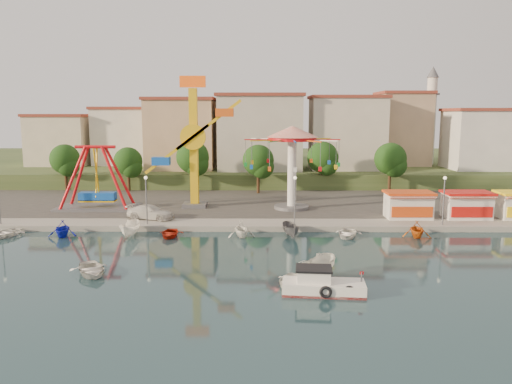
{
  "coord_description": "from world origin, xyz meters",
  "views": [
    {
      "loc": [
        4.23,
        -39.85,
        12.53
      ],
      "look_at": [
        3.82,
        14.0,
        4.0
      ],
      "focal_mm": 35.0,
      "sensor_mm": 36.0,
      "label": 1
    }
  ],
  "objects_px": {
    "pirate_ship_ride": "(97,179)",
    "skiff": "(317,269)",
    "wave_swinger": "(292,148)",
    "cabin_motorboat": "(321,286)",
    "van": "(151,212)",
    "kamikaze_tower": "(197,146)",
    "rowboat_a": "(91,269)"
  },
  "relations": [
    {
      "from": "kamikaze_tower",
      "to": "wave_swinger",
      "type": "height_order",
      "value": "kamikaze_tower"
    },
    {
      "from": "pirate_ship_ride",
      "to": "van",
      "type": "relative_size",
      "value": 1.85
    },
    {
      "from": "wave_swinger",
      "to": "van",
      "type": "xyz_separation_m",
      "value": [
        -16.47,
        -6.31,
        -6.81
      ]
    },
    {
      "from": "pirate_ship_ride",
      "to": "skiff",
      "type": "bearing_deg",
      "value": -45.62
    },
    {
      "from": "cabin_motorboat",
      "to": "wave_swinger",
      "type": "bearing_deg",
      "value": 95.51
    },
    {
      "from": "wave_swinger",
      "to": "skiff",
      "type": "height_order",
      "value": "wave_swinger"
    },
    {
      "from": "pirate_ship_ride",
      "to": "van",
      "type": "distance_m",
      "value": 10.46
    },
    {
      "from": "pirate_ship_ride",
      "to": "cabin_motorboat",
      "type": "height_order",
      "value": "pirate_ship_ride"
    },
    {
      "from": "rowboat_a",
      "to": "van",
      "type": "height_order",
      "value": "van"
    },
    {
      "from": "pirate_ship_ride",
      "to": "van",
      "type": "height_order",
      "value": "pirate_ship_ride"
    },
    {
      "from": "cabin_motorboat",
      "to": "skiff",
      "type": "height_order",
      "value": "cabin_motorboat"
    },
    {
      "from": "pirate_ship_ride",
      "to": "wave_swinger",
      "type": "relative_size",
      "value": 0.86
    },
    {
      "from": "cabin_motorboat",
      "to": "van",
      "type": "xyz_separation_m",
      "value": [
        -16.79,
        22.06,
        0.85
      ]
    },
    {
      "from": "wave_swinger",
      "to": "skiff",
      "type": "distance_m",
      "value": 26.6
    },
    {
      "from": "cabin_motorboat",
      "to": "rowboat_a",
      "type": "distance_m",
      "value": 17.99
    },
    {
      "from": "wave_swinger",
      "to": "kamikaze_tower",
      "type": "bearing_deg",
      "value": 175.64
    },
    {
      "from": "wave_swinger",
      "to": "skiff",
      "type": "bearing_deg",
      "value": -89.2
    },
    {
      "from": "rowboat_a",
      "to": "cabin_motorboat",
      "type": "bearing_deg",
      "value": -41.17
    },
    {
      "from": "wave_swinger",
      "to": "cabin_motorboat",
      "type": "bearing_deg",
      "value": -89.35
    },
    {
      "from": "skiff",
      "to": "kamikaze_tower",
      "type": "bearing_deg",
      "value": 149.12
    },
    {
      "from": "kamikaze_tower",
      "to": "wave_swinger",
      "type": "xyz_separation_m",
      "value": [
        11.94,
        -0.91,
        -0.2
      ]
    },
    {
      "from": "kamikaze_tower",
      "to": "skiff",
      "type": "bearing_deg",
      "value": -65.1
    },
    {
      "from": "kamikaze_tower",
      "to": "rowboat_a",
      "type": "bearing_deg",
      "value": -101.8
    },
    {
      "from": "cabin_motorboat",
      "to": "rowboat_a",
      "type": "relative_size",
      "value": 1.44
    },
    {
      "from": "wave_swinger",
      "to": "rowboat_a",
      "type": "height_order",
      "value": "wave_swinger"
    },
    {
      "from": "kamikaze_tower",
      "to": "van",
      "type": "relative_size",
      "value": 3.05
    },
    {
      "from": "van",
      "to": "skiff",
      "type": "bearing_deg",
      "value": -122.41
    },
    {
      "from": "wave_swinger",
      "to": "van",
      "type": "height_order",
      "value": "wave_swinger"
    },
    {
      "from": "wave_swinger",
      "to": "cabin_motorboat",
      "type": "distance_m",
      "value": 29.39
    },
    {
      "from": "pirate_ship_ride",
      "to": "cabin_motorboat",
      "type": "bearing_deg",
      "value": -48.65
    },
    {
      "from": "pirate_ship_ride",
      "to": "van",
      "type": "bearing_deg",
      "value": -37.3
    },
    {
      "from": "wave_swinger",
      "to": "pirate_ship_ride",
      "type": "bearing_deg",
      "value": -179.43
    }
  ]
}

